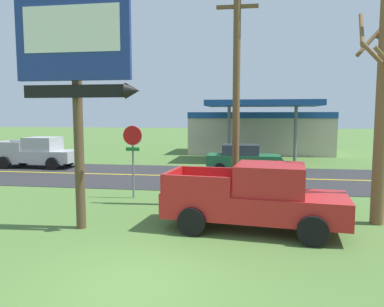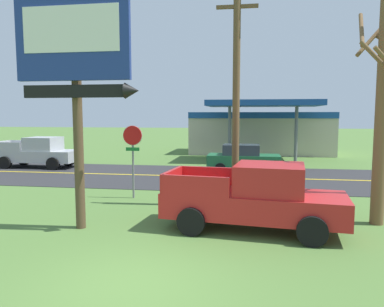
# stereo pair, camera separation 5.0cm
# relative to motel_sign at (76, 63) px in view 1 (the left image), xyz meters

# --- Properties ---
(ground_plane) EXTENTS (180.00, 180.00, 0.00)m
(ground_plane) POSITION_rel_motel_sign_xyz_m (2.58, -3.19, -4.81)
(ground_plane) COLOR #4C7033
(road_asphalt) EXTENTS (140.00, 8.00, 0.02)m
(road_asphalt) POSITION_rel_motel_sign_xyz_m (2.58, 9.81, -4.80)
(road_asphalt) COLOR #2B2B2D
(road_asphalt) RESTS_ON ground
(road_centre_line) EXTENTS (126.00, 0.20, 0.01)m
(road_centre_line) POSITION_rel_motel_sign_xyz_m (2.58, 9.81, -4.79)
(road_centre_line) COLOR gold
(road_centre_line) RESTS_ON road_asphalt
(motel_sign) EXTENTS (3.59, 0.54, 6.90)m
(motel_sign) POSITION_rel_motel_sign_xyz_m (0.00, 0.00, 0.00)
(motel_sign) COLOR brown
(motel_sign) RESTS_ON ground
(stop_sign) EXTENTS (0.80, 0.08, 2.95)m
(stop_sign) POSITION_rel_motel_sign_xyz_m (0.26, 4.24, -2.79)
(stop_sign) COLOR slate
(stop_sign) RESTS_ON ground
(utility_pole) EXTENTS (1.63, 0.26, 8.45)m
(utility_pole) POSITION_rel_motel_sign_xyz_m (4.39, 3.50, -0.33)
(utility_pole) COLOR brown
(utility_pole) RESTS_ON ground
(bare_tree) EXTENTS (1.92, 1.88, 7.47)m
(bare_tree) POSITION_rel_motel_sign_xyz_m (8.82, 1.89, -0.89)
(bare_tree) COLOR brown
(bare_tree) RESTS_ON ground
(gas_station) EXTENTS (12.00, 11.50, 4.40)m
(gas_station) POSITION_rel_motel_sign_xyz_m (5.83, 23.21, -2.87)
(gas_station) COLOR beige
(gas_station) RESTS_ON ground
(pickup_red_parked_on_lawn) EXTENTS (5.40, 2.70, 1.96)m
(pickup_red_parked_on_lawn) POSITION_rel_motel_sign_xyz_m (5.09, 0.73, -3.85)
(pickup_red_parked_on_lawn) COLOR red
(pickup_red_parked_on_lawn) RESTS_ON ground
(pickup_silver_on_road) EXTENTS (5.20, 2.24, 1.96)m
(pickup_silver_on_road) POSITION_rel_motel_sign_xyz_m (-8.50, 11.81, -3.85)
(pickup_silver_on_road) COLOR #A8AAAF
(pickup_silver_on_road) RESTS_ON ground
(car_green_near_lane) EXTENTS (4.20, 2.00, 1.64)m
(car_green_near_lane) POSITION_rel_motel_sign_xyz_m (4.53, 11.81, -3.98)
(car_green_near_lane) COLOR #1E6038
(car_green_near_lane) RESTS_ON ground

